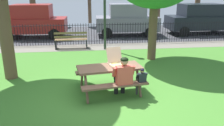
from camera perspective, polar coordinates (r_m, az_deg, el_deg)
ground at (r=7.76m, az=-1.50°, el=-4.14°), size 28.00×10.52×0.02m
cobblestone_walkway at (r=12.10m, az=-3.50°, el=3.90°), size 28.00×1.40×0.01m
street_asphalt at (r=15.81m, az=-4.32°, el=7.14°), size 28.00×6.18×0.01m
picnic_table_foreground at (r=6.67m, az=-0.60°, el=-2.28°), size 2.00×1.73×0.79m
pizza_box_open at (r=6.75m, az=1.01°, el=0.30°), size 0.56×0.64×0.47m
adult_at_table at (r=6.26m, az=2.72°, el=-3.07°), size 0.63×0.63×1.19m
child_at_table at (r=6.46m, az=7.07°, el=-3.98°), size 0.33×0.33×0.83m
iron_fence_streetside at (r=12.67m, az=-3.74°, el=7.17°), size 23.18×0.03×1.12m
park_bench_center at (r=11.88m, az=-9.93°, el=5.48°), size 1.60×0.48×0.85m
parked_car_left at (r=15.12m, az=-18.61°, el=9.70°), size 3.96×1.96×1.98m
parked_car_center at (r=15.05m, az=3.69°, el=10.54°), size 3.97×1.96×1.98m
parked_car_right at (r=16.64m, az=20.78°, el=10.12°), size 4.44×2.00×1.94m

